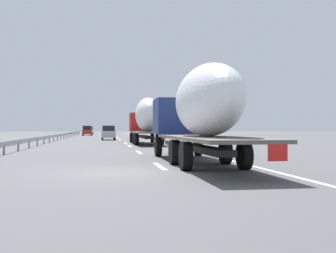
% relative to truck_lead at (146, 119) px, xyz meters
% --- Properties ---
extents(ground_plane, '(260.00, 260.00, 0.00)m').
position_rel_truck_lead_xyz_m(ground_plane, '(15.42, 3.60, -2.41)').
color(ground_plane, '#4C4C4F').
extents(lane_stripe_0, '(3.20, 0.20, 0.01)m').
position_rel_truck_lead_xyz_m(lane_stripe_0, '(-22.58, 1.80, -2.40)').
color(lane_stripe_0, white).
rests_on(lane_stripe_0, ground_plane).
extents(lane_stripe_1, '(3.20, 0.20, 0.01)m').
position_rel_truck_lead_xyz_m(lane_stripe_1, '(-12.92, 1.80, -2.40)').
color(lane_stripe_1, white).
rests_on(lane_stripe_1, ground_plane).
extents(lane_stripe_2, '(3.20, 0.20, 0.01)m').
position_rel_truck_lead_xyz_m(lane_stripe_2, '(-3.78, 1.80, -2.40)').
color(lane_stripe_2, white).
rests_on(lane_stripe_2, ground_plane).
extents(lane_stripe_3, '(3.20, 0.20, 0.01)m').
position_rel_truck_lead_xyz_m(lane_stripe_3, '(2.34, 1.80, -2.40)').
color(lane_stripe_3, white).
rests_on(lane_stripe_3, ground_plane).
extents(lane_stripe_4, '(3.20, 0.20, 0.01)m').
position_rel_truck_lead_xyz_m(lane_stripe_4, '(16.61, 1.80, -2.40)').
color(lane_stripe_4, white).
rests_on(lane_stripe_4, ground_plane).
extents(lane_stripe_5, '(3.20, 0.20, 0.01)m').
position_rel_truck_lead_xyz_m(lane_stripe_5, '(25.93, 1.80, -2.40)').
color(lane_stripe_5, white).
rests_on(lane_stripe_5, ground_plane).
extents(lane_stripe_6, '(3.20, 0.20, 0.01)m').
position_rel_truck_lead_xyz_m(lane_stripe_6, '(29.25, 1.80, -2.40)').
color(lane_stripe_6, white).
rests_on(lane_stripe_6, ground_plane).
extents(lane_stripe_7, '(3.20, 0.20, 0.01)m').
position_rel_truck_lead_xyz_m(lane_stripe_7, '(52.98, 1.80, -2.40)').
color(lane_stripe_7, white).
rests_on(lane_stripe_7, ground_plane).
extents(lane_stripe_8, '(3.20, 0.20, 0.01)m').
position_rel_truck_lead_xyz_m(lane_stripe_8, '(53.18, 1.80, -2.40)').
color(lane_stripe_8, white).
rests_on(lane_stripe_8, ground_plane).
extents(edge_line_right, '(110.00, 0.20, 0.01)m').
position_rel_truck_lead_xyz_m(edge_line_right, '(20.42, -1.90, -2.40)').
color(edge_line_right, white).
rests_on(edge_line_right, ground_plane).
extents(truck_lead, '(12.70, 2.55, 4.27)m').
position_rel_truck_lead_xyz_m(truck_lead, '(0.00, 0.00, 0.00)').
color(truck_lead, '#B21919').
rests_on(truck_lead, ground_plane).
extents(truck_trailing, '(14.14, 2.55, 4.01)m').
position_rel_truck_lead_xyz_m(truck_trailing, '(-21.81, 0.00, -0.10)').
color(truck_trailing, navy).
rests_on(truck_trailing, ground_plane).
extents(car_white_van, '(4.18, 1.78, 1.91)m').
position_rel_truck_lead_xyz_m(car_white_van, '(66.50, 7.26, -1.46)').
color(car_white_van, white).
rests_on(car_white_van, ground_plane).
extents(car_red_compact, '(4.29, 1.88, 1.98)m').
position_rel_truck_lead_xyz_m(car_red_compact, '(46.45, 7.12, -1.43)').
color(car_red_compact, red).
rests_on(car_red_compact, ground_plane).
extents(car_silver_hatch, '(4.11, 1.76, 1.83)m').
position_rel_truck_lead_xyz_m(car_silver_hatch, '(14.87, 3.32, -1.49)').
color(car_silver_hatch, '#ADB2B7').
rests_on(car_silver_hatch, ground_plane).
extents(road_sign, '(0.10, 0.90, 3.29)m').
position_rel_truck_lead_xyz_m(road_sign, '(15.69, -3.10, -0.14)').
color(road_sign, gray).
rests_on(road_sign, ground_plane).
extents(tree_0, '(2.68, 2.68, 5.90)m').
position_rel_truck_lead_xyz_m(tree_0, '(7.54, -8.33, 1.33)').
color(tree_0, '#472D19').
rests_on(tree_0, ground_plane).
extents(tree_1, '(3.84, 3.84, 5.29)m').
position_rel_truck_lead_xyz_m(tree_1, '(6.30, -6.90, 0.84)').
color(tree_1, '#472D19').
rests_on(tree_1, ground_plane).
extents(tree_2, '(2.93, 2.93, 6.27)m').
position_rel_truck_lead_xyz_m(tree_2, '(42.98, -6.84, 1.51)').
color(tree_2, '#472D19').
rests_on(tree_2, ground_plane).
extents(guardrail_median, '(94.00, 0.10, 0.76)m').
position_rel_truck_lead_xyz_m(guardrail_median, '(18.42, 9.60, -1.83)').
color(guardrail_median, '#9EA0A5').
rests_on(guardrail_median, ground_plane).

